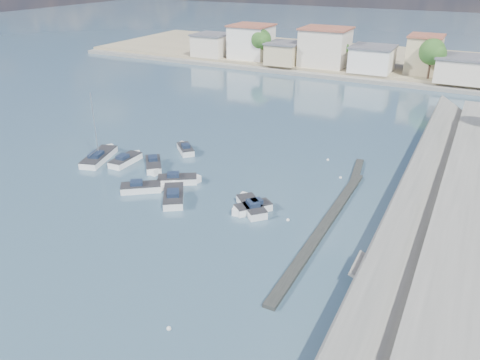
{
  "coord_description": "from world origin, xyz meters",
  "views": [
    {
      "loc": [
        17.51,
        -27.92,
        23.21
      ],
      "look_at": [
        -3.74,
        13.28,
        1.4
      ],
      "focal_mm": 35.0,
      "sensor_mm": 36.0,
      "label": 1
    }
  ],
  "objects_px": {
    "motorboat_f": "(185,149)",
    "motorboat_h": "(180,180)",
    "motorboat_b": "(143,188)",
    "motorboat_g": "(154,165)",
    "motorboat_d": "(251,208)",
    "motorboat_e": "(127,160)",
    "motorboat_a": "(174,195)",
    "motorboat_c": "(251,206)",
    "sailboat": "(100,156)"
  },
  "relations": [
    {
      "from": "motorboat_c",
      "to": "motorboat_g",
      "type": "distance_m",
      "value": 15.72
    },
    {
      "from": "motorboat_d",
      "to": "motorboat_f",
      "type": "relative_size",
      "value": 1.01
    },
    {
      "from": "motorboat_f",
      "to": "sailboat",
      "type": "distance_m",
      "value": 10.99
    },
    {
      "from": "motorboat_a",
      "to": "motorboat_b",
      "type": "xyz_separation_m",
      "value": [
        -4.05,
        -0.04,
        -0.0
      ]
    },
    {
      "from": "motorboat_g",
      "to": "motorboat_d",
      "type": "bearing_deg",
      "value": -15.77
    },
    {
      "from": "motorboat_g",
      "to": "motorboat_h",
      "type": "height_order",
      "value": "same"
    },
    {
      "from": "motorboat_c",
      "to": "motorboat_d",
      "type": "height_order",
      "value": "same"
    },
    {
      "from": "motorboat_a",
      "to": "motorboat_f",
      "type": "height_order",
      "value": "same"
    },
    {
      "from": "motorboat_d",
      "to": "motorboat_c",
      "type": "bearing_deg",
      "value": 121.49
    },
    {
      "from": "motorboat_h",
      "to": "sailboat",
      "type": "distance_m",
      "value": 13.13
    },
    {
      "from": "motorboat_f",
      "to": "sailboat",
      "type": "relative_size",
      "value": 0.43
    },
    {
      "from": "motorboat_a",
      "to": "motorboat_e",
      "type": "height_order",
      "value": "same"
    },
    {
      "from": "motorboat_e",
      "to": "motorboat_c",
      "type": "bearing_deg",
      "value": -11.14
    },
    {
      "from": "motorboat_f",
      "to": "motorboat_h",
      "type": "xyz_separation_m",
      "value": [
        4.77,
        -8.42,
        0.0
      ]
    },
    {
      "from": "motorboat_a",
      "to": "motorboat_c",
      "type": "xyz_separation_m",
      "value": [
        8.4,
        1.65,
        0.0
      ]
    },
    {
      "from": "motorboat_a",
      "to": "sailboat",
      "type": "xyz_separation_m",
      "value": [
        -14.72,
        4.77,
        0.03
      ]
    },
    {
      "from": "motorboat_b",
      "to": "motorboat_a",
      "type": "bearing_deg",
      "value": 0.52
    },
    {
      "from": "motorboat_b",
      "to": "sailboat",
      "type": "bearing_deg",
      "value": 155.74
    },
    {
      "from": "motorboat_a",
      "to": "motorboat_b",
      "type": "relative_size",
      "value": 1.19
    },
    {
      "from": "motorboat_g",
      "to": "motorboat_c",
      "type": "bearing_deg",
      "value": -14.42
    },
    {
      "from": "motorboat_c",
      "to": "motorboat_h",
      "type": "distance_m",
      "value": 10.22
    },
    {
      "from": "motorboat_g",
      "to": "sailboat",
      "type": "height_order",
      "value": "sailboat"
    },
    {
      "from": "motorboat_a",
      "to": "motorboat_g",
      "type": "relative_size",
      "value": 1.16
    },
    {
      "from": "motorboat_b",
      "to": "motorboat_e",
      "type": "relative_size",
      "value": 0.88
    },
    {
      "from": "motorboat_b",
      "to": "motorboat_d",
      "type": "bearing_deg",
      "value": 5.45
    },
    {
      "from": "motorboat_d",
      "to": "motorboat_h",
      "type": "height_order",
      "value": "same"
    },
    {
      "from": "motorboat_e",
      "to": "motorboat_f",
      "type": "distance_m",
      "value": 7.93
    },
    {
      "from": "motorboat_d",
      "to": "motorboat_e",
      "type": "height_order",
      "value": "same"
    },
    {
      "from": "motorboat_a",
      "to": "motorboat_f",
      "type": "xyz_separation_m",
      "value": [
        -6.41,
        11.97,
        -0.0
      ]
    },
    {
      "from": "motorboat_c",
      "to": "motorboat_e",
      "type": "bearing_deg",
      "value": 168.86
    },
    {
      "from": "motorboat_d",
      "to": "motorboat_e",
      "type": "distance_m",
      "value": 20.07
    },
    {
      "from": "motorboat_a",
      "to": "motorboat_e",
      "type": "xyz_separation_m",
      "value": [
        -10.93,
        5.45,
        -0.0
      ]
    },
    {
      "from": "motorboat_b",
      "to": "motorboat_d",
      "type": "distance_m",
      "value": 12.79
    },
    {
      "from": "motorboat_a",
      "to": "motorboat_h",
      "type": "bearing_deg",
      "value": 114.84
    },
    {
      "from": "motorboat_a",
      "to": "motorboat_f",
      "type": "distance_m",
      "value": 13.58
    },
    {
      "from": "motorboat_h",
      "to": "sailboat",
      "type": "height_order",
      "value": "sailboat"
    },
    {
      "from": "motorboat_e",
      "to": "motorboat_f",
      "type": "height_order",
      "value": "same"
    },
    {
      "from": "motorboat_b",
      "to": "motorboat_f",
      "type": "relative_size",
      "value": 1.18
    },
    {
      "from": "sailboat",
      "to": "motorboat_h",
      "type": "bearing_deg",
      "value": -5.33
    },
    {
      "from": "motorboat_f",
      "to": "motorboat_g",
      "type": "height_order",
      "value": "same"
    },
    {
      "from": "motorboat_d",
      "to": "sailboat",
      "type": "bearing_deg",
      "value": 171.27
    },
    {
      "from": "motorboat_b",
      "to": "sailboat",
      "type": "height_order",
      "value": "sailboat"
    },
    {
      "from": "motorboat_b",
      "to": "motorboat_d",
      "type": "relative_size",
      "value": 1.17
    },
    {
      "from": "motorboat_c",
      "to": "sailboat",
      "type": "xyz_separation_m",
      "value": [
        -23.11,
        3.13,
        0.03
      ]
    },
    {
      "from": "motorboat_f",
      "to": "motorboat_c",
      "type": "bearing_deg",
      "value": -34.88
    },
    {
      "from": "motorboat_g",
      "to": "motorboat_h",
      "type": "relative_size",
      "value": 1.01
    },
    {
      "from": "motorboat_c",
      "to": "motorboat_a",
      "type": "bearing_deg",
      "value": -168.91
    },
    {
      "from": "motorboat_g",
      "to": "motorboat_h",
      "type": "xyz_separation_m",
      "value": [
        5.18,
        -2.01,
        -0.0
      ]
    },
    {
      "from": "motorboat_a",
      "to": "motorboat_c",
      "type": "bearing_deg",
      "value": 11.09
    },
    {
      "from": "motorboat_f",
      "to": "motorboat_h",
      "type": "height_order",
      "value": "same"
    }
  ]
}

